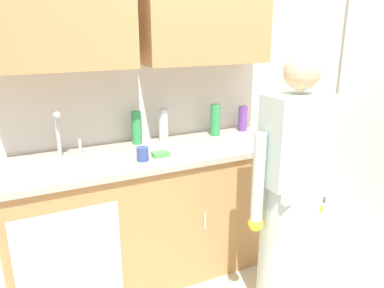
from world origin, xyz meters
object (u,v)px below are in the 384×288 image
object	(u,v)px
cup_by_sink	(143,154)
bottle_cleaner_spray	(243,119)
sink	(70,164)
bottle_soap	(137,128)
person_at_sink	(290,211)
bottle_water_tall	(215,120)
knife_on_counter	(194,151)
bottle_water_short	(163,125)
sponge	(161,154)

from	to	relation	value
cup_by_sink	bottle_cleaner_spray	bearing A→B (deg)	19.34
sink	bottle_soap	xyz separation A→B (m)	(0.50, 0.20, 0.13)
sink	bottle_cleaner_spray	size ratio (longest dim) A/B	2.50
bottle_soap	person_at_sink	bearing A→B (deg)	-55.36
person_at_sink	bottle_cleaner_spray	bearing A→B (deg)	75.38
bottle_water_tall	bottle_cleaner_spray	size ratio (longest dim) A/B	1.22
knife_on_counter	person_at_sink	bearing A→B (deg)	172.57
bottle_water_short	bottle_cleaner_spray	world-z (taller)	bottle_water_short
sink	cup_by_sink	size ratio (longest dim) A/B	5.66
bottle_soap	knife_on_counter	bearing A→B (deg)	-48.51
bottle_water_tall	bottle_soap	size ratio (longest dim) A/B	1.02
bottle_soap	sponge	size ratio (longest dim) A/B	2.16
sink	bottle_soap	distance (m)	0.56
cup_by_sink	knife_on_counter	distance (m)	0.38
sink	person_at_sink	xyz separation A→B (m)	(1.15, -0.74, -0.23)
person_at_sink	sink	bearing A→B (deg)	147.32
bottle_water_short	sponge	bearing A→B (deg)	-114.43
cup_by_sink	sponge	distance (m)	0.14
bottle_water_tall	sponge	world-z (taller)	bottle_water_tall
cup_by_sink	sponge	xyz separation A→B (m)	(0.13, 0.03, -0.03)
sink	sponge	xyz separation A→B (m)	(0.56, -0.14, 0.03)
bottle_water_short	knife_on_counter	world-z (taller)	bottle_water_short
bottle_water_short	bottle_soap	bearing A→B (deg)	175.39
person_at_sink	cup_by_sink	xyz separation A→B (m)	(-0.73, 0.57, 0.29)
person_at_sink	sponge	bearing A→B (deg)	134.78
knife_on_counter	sponge	distance (m)	0.25
bottle_water_tall	knife_on_counter	size ratio (longest dim) A/B	1.02
bottle_water_tall	sponge	xyz separation A→B (m)	(-0.56, -0.29, -0.11)
person_at_sink	bottle_water_short	world-z (taller)	person_at_sink
person_at_sink	knife_on_counter	xyz separation A→B (m)	(-0.35, 0.60, 0.25)
sink	cup_by_sink	distance (m)	0.46
cup_by_sink	bottle_soap	bearing A→B (deg)	77.76
person_at_sink	cup_by_sink	world-z (taller)	person_at_sink
person_at_sink	bottle_soap	distance (m)	1.20
person_at_sink	bottle_soap	bearing A→B (deg)	124.64
cup_by_sink	sponge	bearing A→B (deg)	11.64
person_at_sink	bottle_water_tall	size ratio (longest dim) A/B	6.64
bottle_soap	sink	bearing A→B (deg)	-158.39
sponge	bottle_soap	bearing A→B (deg)	98.91
person_at_sink	sponge	xyz separation A→B (m)	(-0.59, 0.60, 0.26)
bottle_water_tall	bottle_water_short	distance (m)	0.42
bottle_water_tall	sponge	size ratio (longest dim) A/B	2.22
sink	bottle_water_tall	xyz separation A→B (m)	(1.12, 0.15, 0.14)
cup_by_sink	sponge	world-z (taller)	cup_by_sink
bottle_soap	knife_on_counter	world-z (taller)	bottle_soap
bottle_soap	bottle_water_short	bearing A→B (deg)	-4.61
cup_by_sink	person_at_sink	bearing A→B (deg)	-38.19
sponge	bottle_water_short	bearing A→B (deg)	65.57
bottle_cleaner_spray	person_at_sink	bearing A→B (deg)	-104.62
sink	bottle_water_tall	world-z (taller)	sink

